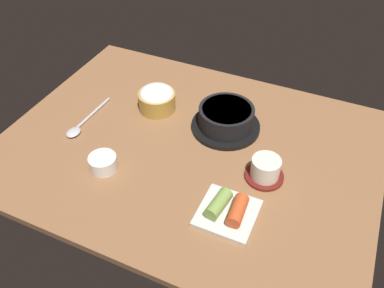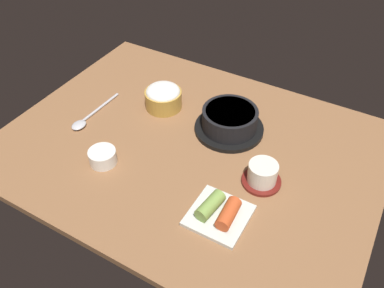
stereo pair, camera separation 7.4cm
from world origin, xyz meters
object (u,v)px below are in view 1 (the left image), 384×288
object	(u,v)px
stone_pot	(226,119)
side_bowl_near	(103,162)
rice_bowl	(157,98)
kimchi_plate	(228,210)
tea_cup_with_saucer	(265,169)
spoon	(80,126)

from	to	relation	value
stone_pot	side_bowl_near	size ratio (longest dim) A/B	2.72
rice_bowl	kimchi_plate	xyz separation A→B (cm)	(33.22, -28.60, -2.16)
stone_pot	tea_cup_with_saucer	distance (cm)	20.87
rice_bowl	kimchi_plate	distance (cm)	43.89
kimchi_plate	stone_pot	bearing A→B (deg)	111.62
spoon	tea_cup_with_saucer	bearing A→B (deg)	3.21
stone_pot	spoon	xyz separation A→B (cm)	(-37.85, -16.88, -2.79)
tea_cup_with_saucer	side_bowl_near	world-z (taller)	tea_cup_with_saucer
tea_cup_with_saucer	spoon	distance (cm)	53.56
side_bowl_near	tea_cup_with_saucer	bearing A→B (deg)	19.78
kimchi_plate	rice_bowl	bearing A→B (deg)	139.27
kimchi_plate	side_bowl_near	xyz separation A→B (cm)	(-33.97, 0.85, 0.42)
stone_pot	rice_bowl	world-z (taller)	rice_bowl
rice_bowl	spoon	distance (cm)	23.50
stone_pot	kimchi_plate	xyz separation A→B (cm)	(11.29, -28.49, -1.79)
rice_bowl	side_bowl_near	distance (cm)	27.82
side_bowl_near	spoon	distance (cm)	18.66
rice_bowl	side_bowl_near	xyz separation A→B (cm)	(-0.75, -27.75, -1.74)
stone_pot	kimchi_plate	distance (cm)	30.70
tea_cup_with_saucer	kimchi_plate	bearing A→B (deg)	-106.33
rice_bowl	spoon	xyz separation A→B (cm)	(-15.93, -16.99, -3.16)
stone_pot	spoon	size ratio (longest dim) A/B	0.96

